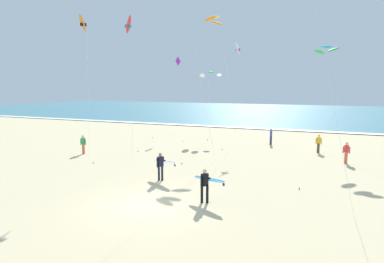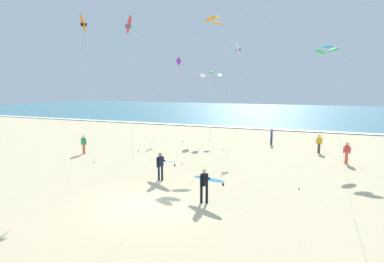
{
  "view_description": "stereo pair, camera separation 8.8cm",
  "coord_description": "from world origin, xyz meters",
  "px_view_note": "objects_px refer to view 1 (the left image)",
  "views": [
    {
      "loc": [
        7.13,
        -12.34,
        5.61
      ],
      "look_at": [
        -0.02,
        5.76,
        2.79
      ],
      "focal_mm": 28.86,
      "sensor_mm": 36.0,
      "label": 1
    },
    {
      "loc": [
        7.21,
        -12.31,
        5.61
      ],
      "look_at": [
        -0.02,
        5.76,
        2.79
      ],
      "focal_mm": 28.86,
      "sensor_mm": 36.0,
      "label": 2
    }
  ],
  "objects_px": {
    "kite_delta_amber_near": "(83,23)",
    "kite_arc_golden_extra": "(213,20)",
    "kite_arc_cobalt_low": "(326,50)",
    "kite_arc_emerald_distant": "(211,74)",
    "bystander_red_top": "(346,153)",
    "bystander_blue_top": "(271,136)",
    "kite_delta_scarlet_high": "(128,25)",
    "bystander_yellow_top": "(319,143)",
    "kite_diamond_violet_outer": "(177,65)",
    "kite_delta_ivory_close": "(238,49)",
    "surfer_lead": "(163,163)",
    "bystander_green_top": "(83,144)",
    "surfer_trailing": "(207,182)"
  },
  "relations": [
    {
      "from": "kite_delta_amber_near",
      "to": "kite_arc_golden_extra",
      "type": "distance_m",
      "value": 11.89
    },
    {
      "from": "kite_arc_cobalt_low",
      "to": "kite_arc_emerald_distant",
      "type": "xyz_separation_m",
      "value": [
        -11.68,
        4.21,
        -1.74
      ]
    },
    {
      "from": "kite_arc_golden_extra",
      "to": "bystander_red_top",
      "type": "height_order",
      "value": "kite_arc_golden_extra"
    },
    {
      "from": "kite_delta_amber_near",
      "to": "kite_arc_emerald_distant",
      "type": "distance_m",
      "value": 15.63
    },
    {
      "from": "kite_arc_emerald_distant",
      "to": "bystander_blue_top",
      "type": "bearing_deg",
      "value": -21.99
    },
    {
      "from": "kite_delta_scarlet_high",
      "to": "bystander_yellow_top",
      "type": "relative_size",
      "value": 6.73
    },
    {
      "from": "kite_delta_amber_near",
      "to": "bystander_blue_top",
      "type": "bearing_deg",
      "value": 42.75
    },
    {
      "from": "kite_delta_scarlet_high",
      "to": "kite_delta_amber_near",
      "type": "bearing_deg",
      "value": -168.58
    },
    {
      "from": "kite_arc_golden_extra",
      "to": "kite_diamond_violet_outer",
      "type": "bearing_deg",
      "value": 137.58
    },
    {
      "from": "kite_delta_ivory_close",
      "to": "kite_arc_golden_extra",
      "type": "bearing_deg",
      "value": -132.39
    },
    {
      "from": "kite_delta_amber_near",
      "to": "kite_diamond_violet_outer",
      "type": "relative_size",
      "value": 1.19
    },
    {
      "from": "kite_delta_scarlet_high",
      "to": "kite_diamond_violet_outer",
      "type": "bearing_deg",
      "value": 100.67
    },
    {
      "from": "surfer_lead",
      "to": "bystander_green_top",
      "type": "bearing_deg",
      "value": 156.69
    },
    {
      "from": "surfer_lead",
      "to": "kite_arc_golden_extra",
      "type": "height_order",
      "value": "kite_arc_golden_extra"
    },
    {
      "from": "kite_delta_amber_near",
      "to": "kite_delta_ivory_close",
      "type": "distance_m",
      "value": 14.6
    },
    {
      "from": "kite_arc_emerald_distant",
      "to": "bystander_green_top",
      "type": "distance_m",
      "value": 16.02
    },
    {
      "from": "surfer_trailing",
      "to": "bystander_red_top",
      "type": "height_order",
      "value": "surfer_trailing"
    },
    {
      "from": "kite_delta_amber_near",
      "to": "kite_diamond_violet_outer",
      "type": "bearing_deg",
      "value": 87.59
    },
    {
      "from": "surfer_lead",
      "to": "kite_arc_golden_extra",
      "type": "xyz_separation_m",
      "value": [
        -0.79,
        12.28,
        10.7
      ]
    },
    {
      "from": "kite_arc_emerald_distant",
      "to": "kite_diamond_violet_outer",
      "type": "height_order",
      "value": "kite_diamond_violet_outer"
    },
    {
      "from": "kite_diamond_violet_outer",
      "to": "bystander_red_top",
      "type": "height_order",
      "value": "kite_diamond_violet_outer"
    },
    {
      "from": "kite_delta_amber_near",
      "to": "kite_delta_scarlet_high",
      "type": "xyz_separation_m",
      "value": [
        3.4,
        0.69,
        -0.23
      ]
    },
    {
      "from": "surfer_lead",
      "to": "bystander_green_top",
      "type": "relative_size",
      "value": 1.38
    },
    {
      "from": "surfer_trailing",
      "to": "bystander_green_top",
      "type": "xyz_separation_m",
      "value": [
        -13.24,
        6.6,
        -0.23
      ]
    },
    {
      "from": "kite_arc_emerald_distant",
      "to": "surfer_trailing",
      "type": "bearing_deg",
      "value": -72.23
    },
    {
      "from": "surfer_lead",
      "to": "bystander_green_top",
      "type": "distance_m",
      "value": 10.43
    },
    {
      "from": "surfer_trailing",
      "to": "kite_arc_emerald_distant",
      "type": "bearing_deg",
      "value": 107.77
    },
    {
      "from": "kite_arc_emerald_distant",
      "to": "kite_delta_ivory_close",
      "type": "distance_m",
      "value": 5.23
    },
    {
      "from": "kite_delta_scarlet_high",
      "to": "bystander_red_top",
      "type": "distance_m",
      "value": 18.46
    },
    {
      "from": "kite_delta_scarlet_high",
      "to": "bystander_green_top",
      "type": "bearing_deg",
      "value": 172.96
    },
    {
      "from": "surfer_lead",
      "to": "kite_diamond_violet_outer",
      "type": "distance_m",
      "value": 20.76
    },
    {
      "from": "kite_arc_emerald_distant",
      "to": "bystander_green_top",
      "type": "bearing_deg",
      "value": -117.99
    },
    {
      "from": "kite_delta_amber_near",
      "to": "bystander_yellow_top",
      "type": "distance_m",
      "value": 21.21
    },
    {
      "from": "bystander_blue_top",
      "to": "bystander_red_top",
      "type": "xyz_separation_m",
      "value": [
        6.15,
        -5.64,
        0.0
      ]
    },
    {
      "from": "bystander_green_top",
      "to": "surfer_lead",
      "type": "bearing_deg",
      "value": -23.31
    },
    {
      "from": "kite_arc_cobalt_low",
      "to": "bystander_yellow_top",
      "type": "xyz_separation_m",
      "value": [
        -0.18,
        -1.1,
        -7.91
      ]
    },
    {
      "from": "surfer_lead",
      "to": "kite_delta_scarlet_high",
      "type": "height_order",
      "value": "kite_delta_scarlet_high"
    },
    {
      "from": "surfer_trailing",
      "to": "bystander_green_top",
      "type": "bearing_deg",
      "value": 153.51
    },
    {
      "from": "kite_diamond_violet_outer",
      "to": "bystander_green_top",
      "type": "bearing_deg",
      "value": -99.7
    },
    {
      "from": "kite_arc_golden_extra",
      "to": "kite_delta_amber_near",
      "type": "bearing_deg",
      "value": -126.6
    },
    {
      "from": "kite_delta_ivory_close",
      "to": "kite_arc_cobalt_low",
      "type": "bearing_deg",
      "value": -9.7
    },
    {
      "from": "surfer_lead",
      "to": "kite_arc_emerald_distant",
      "type": "distance_m",
      "value": 18.37
    },
    {
      "from": "bystander_red_top",
      "to": "kite_delta_scarlet_high",
      "type": "bearing_deg",
      "value": -161.25
    },
    {
      "from": "surfer_lead",
      "to": "kite_delta_ivory_close",
      "type": "height_order",
      "value": "kite_delta_ivory_close"
    },
    {
      "from": "kite_arc_golden_extra",
      "to": "bystander_yellow_top",
      "type": "height_order",
      "value": "kite_arc_golden_extra"
    },
    {
      "from": "kite_arc_golden_extra",
      "to": "kite_arc_cobalt_low",
      "type": "bearing_deg",
      "value": 4.06
    },
    {
      "from": "kite_diamond_violet_outer",
      "to": "bystander_yellow_top",
      "type": "bearing_deg",
      "value": -21.25
    },
    {
      "from": "bystander_red_top",
      "to": "bystander_blue_top",
      "type": "bearing_deg",
      "value": 137.48
    },
    {
      "from": "surfer_lead",
      "to": "bystander_blue_top",
      "type": "bearing_deg",
      "value": 72.22
    },
    {
      "from": "kite_delta_ivory_close",
      "to": "kite_arc_golden_extra",
      "type": "xyz_separation_m",
      "value": [
        -1.88,
        -2.06,
        2.43
      ]
    }
  ]
}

